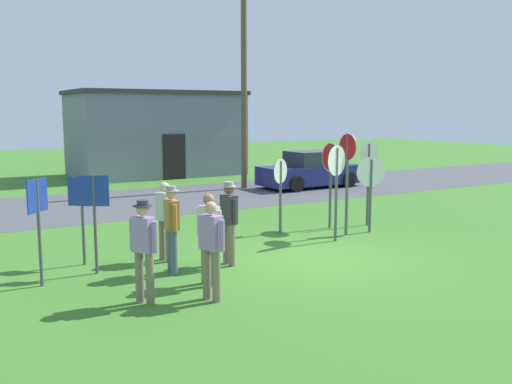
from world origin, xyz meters
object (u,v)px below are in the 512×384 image
at_px(stop_sign_nearest, 280,184).
at_px(person_on_left, 172,224).
at_px(person_in_blue, 165,217).
at_px(stop_sign_rear_left, 347,167).
at_px(info_panel_middle, 94,206).
at_px(utility_pole, 244,74).
at_px(stop_sign_center_cluster, 371,181).
at_px(stop_sign_low_front, 336,176).
at_px(person_with_sunhat, 209,234).
at_px(stop_sign_tallest, 331,169).
at_px(info_panel_leftmost, 82,204).
at_px(parked_car_on_street, 311,171).
at_px(stop_sign_leaning_left, 368,170).
at_px(person_holding_notes, 144,246).
at_px(info_panel_rightmost, 38,213).
at_px(person_in_teal, 229,218).
at_px(person_in_dark_shirt, 211,245).

distance_m(stop_sign_nearest, person_on_left, 4.37).
relative_size(stop_sign_nearest, person_in_blue, 1.15).
distance_m(stop_sign_rear_left, info_panel_middle, 6.47).
height_order(utility_pole, stop_sign_nearest, utility_pole).
height_order(stop_sign_rear_left, stop_sign_center_cluster, stop_sign_rear_left).
height_order(stop_sign_low_front, person_on_left, stop_sign_low_front).
bearing_deg(person_with_sunhat, info_panel_middle, 131.90).
distance_m(stop_sign_rear_left, stop_sign_tallest, 0.98).
xyz_separation_m(stop_sign_nearest, stop_sign_tallest, (1.53, -0.12, 0.30)).
bearing_deg(info_panel_leftmost, parked_car_on_street, 33.57).
relative_size(stop_sign_center_cluster, stop_sign_tallest, 0.85).
distance_m(stop_sign_leaning_left, person_in_blue, 6.35).
xyz_separation_m(stop_sign_center_cluster, stop_sign_nearest, (-2.10, 1.08, -0.04)).
xyz_separation_m(stop_sign_center_cluster, person_holding_notes, (-7.02, -2.38, -0.36)).
distance_m(stop_sign_center_cluster, stop_sign_low_front, 1.49).
relative_size(utility_pole, stop_sign_low_front, 3.79).
bearing_deg(stop_sign_center_cluster, person_in_blue, 179.95).
xyz_separation_m(stop_sign_center_cluster, info_panel_leftmost, (-7.27, 0.58, -0.08)).
bearing_deg(info_panel_rightmost, person_with_sunhat, -28.98).
height_order(stop_sign_rear_left, person_in_blue, stop_sign_rear_left).
xyz_separation_m(parked_car_on_street, person_in_teal, (-8.65, -9.00, 0.30)).
distance_m(person_in_teal, info_panel_rightmost, 3.67).
distance_m(person_holding_notes, info_panel_leftmost, 2.98).
bearing_deg(person_in_teal, stop_sign_center_cluster, 11.62).
height_order(stop_sign_center_cluster, stop_sign_nearest, stop_sign_center_cluster).
bearing_deg(stop_sign_rear_left, utility_pole, 76.71).
bearing_deg(person_on_left, person_in_dark_shirt, -91.52).
distance_m(stop_sign_center_cluster, person_in_dark_shirt, 6.63).
bearing_deg(utility_pole, parked_car_on_street, -23.39).
bearing_deg(stop_sign_leaning_left, info_panel_rightmost, -172.08).
xyz_separation_m(stop_sign_nearest, info_panel_middle, (-5.13, -1.29, 0.04)).
bearing_deg(stop_sign_leaning_left, stop_sign_nearest, 172.62).
xyz_separation_m(stop_sign_tallest, person_in_dark_shirt, (-5.43, -3.76, -0.65)).
bearing_deg(person_in_dark_shirt, stop_sign_rear_left, 28.37).
distance_m(stop_sign_center_cluster, person_on_left, 6.04).
bearing_deg(stop_sign_leaning_left, stop_sign_tallest, 168.79).
bearing_deg(stop_sign_center_cluster, info_panel_middle, -178.39).
bearing_deg(person_in_blue, stop_sign_rear_left, 0.20).
bearing_deg(stop_sign_low_front, info_panel_middle, 178.48).
height_order(stop_sign_nearest, person_on_left, stop_sign_nearest).
bearing_deg(stop_sign_center_cluster, stop_sign_low_front, -165.92).
distance_m(utility_pole, info_panel_middle, 13.13).
xyz_separation_m(stop_sign_tallest, info_panel_middle, (-6.66, -1.17, -0.26)).
relative_size(person_in_blue, person_with_sunhat, 1.00).
bearing_deg(stop_sign_nearest, person_with_sunhat, -139.11).
bearing_deg(parked_car_on_street, person_on_left, -137.75).
distance_m(utility_pole, person_in_teal, 12.35).
height_order(stop_sign_nearest, stop_sign_tallest, stop_sign_tallest).
height_order(stop_sign_nearest, person_holding_notes, stop_sign_nearest).
bearing_deg(utility_pole, person_in_dark_shirt, -121.70).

